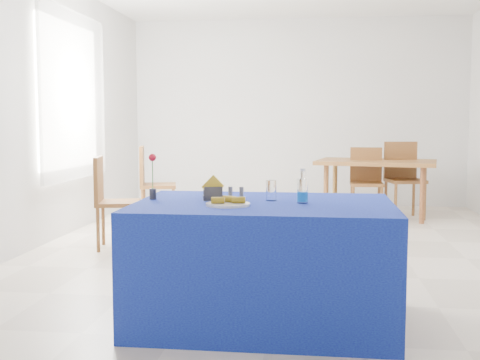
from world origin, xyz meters
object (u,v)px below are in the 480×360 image
Objects in this scene: oak_table at (376,166)px; chair_win_b at (151,179)px; plate at (228,204)px; chair_bg_right at (403,174)px; chair_win_a at (109,196)px; water_bottle at (302,192)px; blue_table at (264,262)px; chair_bg_left at (366,178)px.

oak_table is 1.73× the size of chair_win_b.
plate is 4.85m from chair_bg_right.
chair_win_a is 1.44m from chair_win_b.
water_bottle is 0.22× the size of chair_bg_right.
chair_bg_right reaches higher than oak_table.
chair_bg_right is (1.47, 4.38, 0.20)m from blue_table.
water_bottle is at bearing -101.46° from oak_table.
water_bottle is 4.33m from chair_bg_left.
chair_bg_right is at bearing -65.06° from chair_win_a.
oak_table is 1.82× the size of chair_win_a.
blue_table is 4.62m from chair_bg_right.
oak_table is (1.32, 4.52, -0.09)m from plate.
water_bottle reaches higher than chair_win_b.
chair_bg_right is 3.97m from chair_win_a.
chair_win_b reaches higher than plate.
blue_table is at bearing 178.86° from water_bottle.
chair_bg_right reaches higher than plate.
oak_table is 1.67× the size of chair_bg_right.
plate is 0.28× the size of chair_win_b.
chair_bg_left is at bearing 76.93° from blue_table.
chair_bg_left is 0.50m from chair_bg_right.
chair_bg_right is at bearing 71.42° from blue_table.
plate is 0.48m from water_bottle.
chair_bg_left reaches higher than oak_table.
chair_bg_left is at bearing -144.46° from oak_table.
blue_table is at bearing -167.51° from chair_win_b.
chair_bg_right reaches higher than water_bottle.
plate is at bearing -139.87° from blue_table.
chair_win_a is at bearing -140.31° from oak_table.
chair_bg_right reaches higher than blue_table.
chair_bg_left is at bearing 74.95° from plate.
water_bottle reaches higher than oak_table.
chair_win_b is at bearing -175.45° from chair_bg_right.
chair_bg_left is at bearing 80.05° from water_bottle.
chair_win_b reaches higher than blue_table.
oak_table is at bearing 75.53° from blue_table.
water_bottle is (0.24, -0.00, 0.45)m from blue_table.
blue_table is at bearing -151.41° from chair_win_a.
chair_bg_left is 2.79m from chair_win_b.
plate is 0.17× the size of blue_table.
plate reaches higher than oak_table.
chair_win_b is at bearing -12.88° from chair_win_a.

